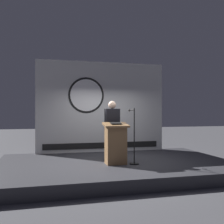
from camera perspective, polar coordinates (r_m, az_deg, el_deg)
ground_plane at (r=7.38m, az=0.82°, el=-13.10°), size 40.00×40.00×0.00m
stage_platform at (r=7.35m, az=0.82°, el=-11.96°), size 6.40×4.00×0.30m
banner_display at (r=8.98m, az=-2.31°, el=1.13°), size 4.46×0.12×3.11m
podium at (r=6.87m, az=0.81°, el=-6.93°), size 0.64×0.50×1.11m
speaker_person at (r=7.31m, az=0.03°, el=-4.02°), size 0.40×0.26×1.68m
microphone_stand at (r=6.92m, az=4.77°, el=-7.04°), size 0.24×0.58×1.47m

